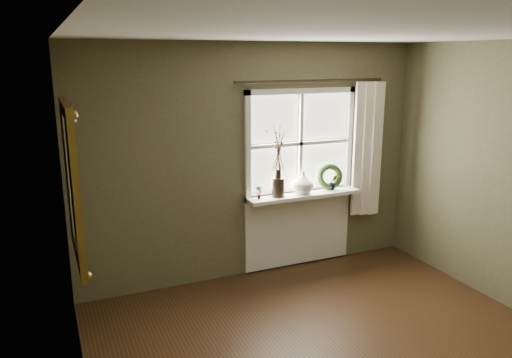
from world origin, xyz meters
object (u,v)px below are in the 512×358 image
Objects in this scene: cream_vase at (303,183)px; gilt_mirror at (72,183)px; dark_jug at (278,187)px; wreath at (330,179)px.

gilt_mirror reaches higher than cream_vase.
dark_jug is at bearing 180.00° from cream_vase.
dark_jug is 0.69× the size of wreath.
dark_jug is 0.84× the size of cream_vase.
gilt_mirror is at bearing -157.64° from dark_jug.
wreath is (0.69, 0.04, 0.01)m from dark_jug.
gilt_mirror is at bearing -160.22° from cream_vase.
dark_jug is 0.17× the size of gilt_mirror.
gilt_mirror is (-2.19, -0.90, 0.49)m from dark_jug.
cream_vase is (0.32, 0.00, 0.02)m from dark_jug.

